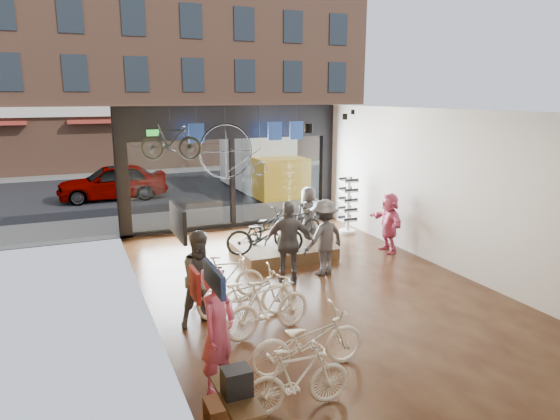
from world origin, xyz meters
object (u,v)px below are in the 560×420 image
floor_bike_3 (268,307)px  floor_bike_5 (227,277)px  floor_bike_1 (297,379)px  sunglasses_rack (348,205)px  display_bike_right (268,226)px  customer_2 (289,243)px  box_truck (264,164)px  display_platform (283,250)px  customer_0 (218,330)px  customer_5 (389,223)px  penny_farthing (237,153)px  street_car (113,182)px  floor_bike_4 (245,293)px  customer_3 (324,238)px  customer_1 (202,279)px  hung_bike (171,142)px  floor_bike_2 (308,341)px  display_bike_mid (298,226)px  display_bike_left (265,235)px  customer_4 (308,214)px

floor_bike_3 → floor_bike_5: bearing=-5.3°
floor_bike_1 → sunglasses_rack: 8.98m
display_bike_right → customer_2: bearing=143.8°
box_truck → display_platform: 8.93m
customer_0 → customer_5: bearing=-6.2°
display_platform → penny_farthing: size_ratio=1.22×
street_car → floor_bike_4: street_car is taller
customer_3 → street_car: bearing=-87.6°
customer_1 → customer_2: 2.62m
display_bike_right → customer_1: size_ratio=0.89×
display_bike_right → hung_bike: bearing=38.0°
floor_bike_2 → display_bike_mid: display_bike_mid is taller
customer_2 → customer_3: 0.99m
sunglasses_rack → display_bike_mid: bearing=-158.4°
display_platform → customer_2: 2.11m
customer_0 → display_bike_right: bearing=19.2°
floor_bike_4 → customer_0: customer_0 is taller
display_bike_left → customer_4: bearing=-37.5°
display_bike_mid → sunglasses_rack: size_ratio=0.92×
display_bike_right → display_bike_mid: bearing=-156.5°
customer_1 → customer_5: customer_1 is taller
floor_bike_4 → floor_bike_5: floor_bike_4 is taller
customer_3 → customer_4: 2.71m
box_truck → floor_bike_5: box_truck is taller
floor_bike_5 → penny_farthing: size_ratio=0.77×
floor_bike_4 → sunglasses_rack: 6.54m
floor_bike_3 → customer_0: size_ratio=0.93×
customer_4 → penny_farthing: (-1.68, 1.27, 1.70)m
customer_3 → penny_farthing: bearing=-94.3°
floor_bike_1 → penny_farthing: (1.94, 8.29, 2.05)m
customer_0 → customer_1: size_ratio=1.03×
floor_bike_5 → display_platform: bearing=-34.3°
display_platform → hung_bike: hung_bike is taller
floor_bike_1 → penny_farthing: 8.76m
customer_2 → customer_4: bearing=-102.5°
floor_bike_4 → customer_2: customer_2 is taller
hung_bike → display_bike_left: bearing=-124.6°
floor_bike_1 → penny_farthing: size_ratio=0.76×
floor_bike_1 → street_car: bearing=6.8°
street_car → hung_bike: size_ratio=2.66×
customer_1 → sunglasses_rack: (5.63, 4.40, -0.03)m
display_platform → display_bike_right: (-0.21, 0.51, 0.56)m
floor_bike_2 → customer_3: 4.25m
floor_bike_5 → customer_3: size_ratio=0.85×
floor_bike_2 → customer_3: customer_3 is taller
display_bike_right → display_platform: bearing=176.3°
floor_bike_2 → sunglasses_rack: (4.56, 6.54, 0.37)m
display_bike_mid → customer_1: 4.56m
display_platform → penny_farthing: penny_farthing is taller
customer_0 → customer_4: (4.45, 6.17, -0.12)m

